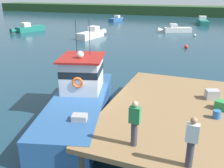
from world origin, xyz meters
The scene contains 16 objects.
ground_plane centered at (0.00, 0.00, 0.00)m, with size 200.00×200.00×0.00m, color #193847.
dock centered at (4.80, 0.00, 1.07)m, with size 6.00×9.00×1.20m.
main_fishing_boat centered at (0.05, -0.12, 1.01)m, with size 4.64×9.92×4.80m.
crate_single_far centered at (6.73, 0.56, 1.39)m, with size 0.60×0.44×0.39m, color #2D8442.
crate_stack_mid_dock centered at (6.27, 1.65, 1.43)m, with size 0.60×0.44×0.46m, color #9E9EA3.
bait_bucket centered at (6.48, -0.40, 1.37)m, with size 0.32×0.32×0.34m, color #2866B2.
deckhand_by_the_boat centered at (3.86, -3.50, 2.06)m, with size 0.36×0.22×1.63m.
deckhand_further_back centered at (5.70, -3.97, 2.06)m, with size 0.36×0.22×1.63m.
moored_boat_far_left centered at (4.09, 42.63, 0.54)m, with size 2.55×6.31×1.57m.
moored_boat_mid_harbor centered at (-21.54, 22.80, 0.50)m, with size 2.85×5.79×1.46m.
moored_boat_near_channel centered at (-9.58, 21.50, 0.53)m, with size 2.21×6.11×1.53m.
moored_boat_off_the_point centered at (0.59, 30.62, 0.45)m, with size 5.20×2.89×1.32m.
moored_boat_outer_mooring centered at (-13.47, 41.84, 0.43)m, with size 1.83×5.01×1.25m.
mooring_buoy_channel_marker centered at (3.44, 18.82, 0.21)m, with size 0.42×0.42×0.42m, color red.
mooring_buoy_outer centered at (3.79, 27.49, 0.18)m, with size 0.36×0.36×0.36m, color silver.
far_shoreline centered at (0.00, 62.00, 1.20)m, with size 120.00×8.00×2.40m, color #284723.
Camera 1 is at (5.83, -10.62, 6.12)m, focal length 40.53 mm.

